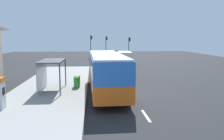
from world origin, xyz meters
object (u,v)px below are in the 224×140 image
Objects in this scene: white_van at (124,58)px; recycling_bin_green at (77,82)px; sedan_far at (117,56)px; traffic_light_near_side at (129,44)px; sedan_near at (114,54)px; traffic_light_median at (106,43)px; recycling_bin_orange at (77,81)px; bus_shelter at (48,67)px; traffic_light_far_side at (91,43)px; bus at (106,71)px.

white_van reaches higher than recycling_bin_green.
sedan_far is 6.09m from traffic_light_near_side.
traffic_light_median is at bearing -175.61° from sedan_near.
recycling_bin_orange is (-6.40, -15.97, -0.69)m from white_van.
recycling_bin_orange is (-6.50, -34.38, -0.14)m from sedan_near.
traffic_light_median is 36.50m from bus_shelter.
traffic_light_far_side reaches higher than bus_shelter.
bus_shelter is at bearing -144.01° from recycling_bin_orange.
traffic_light_far_side is 3.59m from traffic_light_median.
traffic_light_far_side reaches higher than sedan_near.
recycling_bin_green is (-6.50, -28.68, -0.14)m from sedan_far.
recycling_bin_orange is 0.21× the size of traffic_light_near_side.
recycling_bin_green is at bearing -100.49° from sedan_near.
bus reaches higher than bus_shelter.
sedan_far is 8.09m from traffic_light_far_side.
traffic_light_near_side is 8.65m from traffic_light_far_side.
recycling_bin_orange is at bearing -103.08° from sedan_far.
sedan_far is 29.40m from recycling_bin_green.
bus_shelter reaches higher than recycling_bin_green.
bus is at bearing -102.12° from white_van.
white_van is 17.87m from recycling_bin_green.
sedan_near is 34.99m from recycling_bin_orange.
traffic_light_near_side reaches higher than recycling_bin_green.
sedan_near reaches higher than recycling_bin_orange.
bus is 11.66× the size of recycling_bin_green.
sedan_far is 30.87m from bus_shelter.
recycling_bin_orange is (-6.50, -27.98, -0.14)m from sedan_far.
recycling_bin_orange is at bearing -111.83° from white_van.
sedan_near is 1.00× the size of sedan_far.
sedan_far is 1.11× the size of bus_shelter.
sedan_near is (4.01, 36.62, -1.05)m from bus.
sedan_near is at bearing 76.39° from bus_shelter.
sedan_far is at bearing 76.92° from recycling_bin_orange.
sedan_near is at bearing 151.44° from traffic_light_near_side.
sedan_far is (0.10, 12.00, -0.55)m from white_van.
bus is 4.75m from bus_shelter.
white_van is at bearing 63.90° from bus_shelter.
traffic_light_far_side is at bearing 84.60° from bus_shelter.
recycling_bin_green is 0.24× the size of bus_shelter.
traffic_light_median is (-5.10, 1.60, 0.15)m from traffic_light_near_side.
bus is 2.09× the size of white_van.
white_van is 18.41m from sedan_near.
sedan_far is at bearing -45.29° from traffic_light_far_side.
recycling_bin_orange is (-2.49, 2.24, -1.19)m from bus.
recycling_bin_orange is at bearing -100.70° from sedan_near.
traffic_light_near_side is 0.91× the size of traffic_light_far_side.
white_van is 17.07m from traffic_light_near_side.
sedan_near is 6.04m from traffic_light_far_side.
bus_shelter is at bearing -103.61° from sedan_near.
traffic_light_median reaches higher than recycling_bin_orange.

